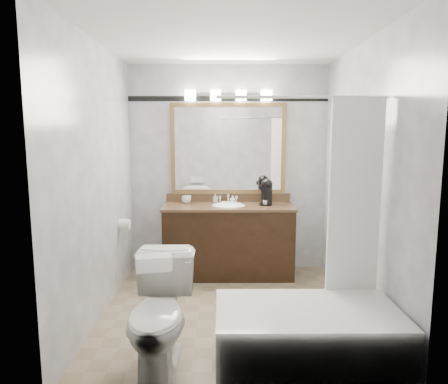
{
  "coord_description": "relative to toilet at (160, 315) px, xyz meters",
  "views": [
    {
      "loc": [
        -0.08,
        -3.6,
        1.67
      ],
      "look_at": [
        -0.06,
        0.35,
        1.1
      ],
      "focal_mm": 32.0,
      "sensor_mm": 36.0,
      "label": 1
    }
  ],
  "objects": [
    {
      "name": "room",
      "position": [
        0.52,
        0.92,
        0.85
      ],
      "size": [
        2.42,
        2.62,
        2.52
      ],
      "color": "gray",
      "rests_on": "ground"
    },
    {
      "name": "vanity",
      "position": [
        0.52,
        1.94,
        0.04
      ],
      "size": [
        1.53,
        0.58,
        0.97
      ],
      "color": "black",
      "rests_on": "ground"
    },
    {
      "name": "mirror",
      "position": [
        0.52,
        2.2,
        1.1
      ],
      "size": [
        1.4,
        0.04,
        1.1
      ],
      "color": "olive",
      "rests_on": "room"
    },
    {
      "name": "vanity_light_bar",
      "position": [
        0.52,
        2.15,
        1.73
      ],
      "size": [
        1.02,
        0.14,
        0.12
      ],
      "color": "silver",
      "rests_on": "room"
    },
    {
      "name": "accent_stripe",
      "position": [
        0.52,
        2.21,
        1.7
      ],
      "size": [
        2.4,
        0.01,
        0.06
      ],
      "primitive_type": "cube",
      "color": "black",
      "rests_on": "room"
    },
    {
      "name": "bathtub",
      "position": [
        1.07,
        0.02,
        -0.12
      ],
      "size": [
        1.3,
        0.75,
        1.96
      ],
      "color": "white",
      "rests_on": "ground"
    },
    {
      "name": "tp_roll",
      "position": [
        -0.62,
        1.58,
        0.3
      ],
      "size": [
        0.11,
        0.12,
        0.12
      ],
      "primitive_type": "cylinder",
      "rotation": [
        0.0,
        1.57,
        0.0
      ],
      "color": "white",
      "rests_on": "room"
    },
    {
      "name": "toilet",
      "position": [
        0.0,
        0.0,
        0.0
      ],
      "size": [
        0.46,
        0.8,
        0.81
      ],
      "primitive_type": "imported",
      "rotation": [
        0.0,
        0.0,
        -0.01
      ],
      "color": "white",
      "rests_on": "ground"
    },
    {
      "name": "tissue_box",
      "position": [
        0.0,
        -0.2,
        0.45
      ],
      "size": [
        0.25,
        0.17,
        0.09
      ],
      "primitive_type": "cube",
      "rotation": [
        0.0,
        0.0,
        0.23
      ],
      "color": "white",
      "rests_on": "toilet"
    },
    {
      "name": "coffee_maker",
      "position": [
        0.97,
        1.99,
        0.6
      ],
      "size": [
        0.17,
        0.2,
        0.31
      ],
      "rotation": [
        0.0,
        0.0,
        -0.37
      ],
      "color": "black",
      "rests_on": "vanity"
    },
    {
      "name": "cup_left",
      "position": [
        0.01,
        2.08,
        0.49
      ],
      "size": [
        0.13,
        0.13,
        0.09
      ],
      "primitive_type": "imported",
      "rotation": [
        0.0,
        0.0,
        -0.28
      ],
      "color": "white",
      "rests_on": "vanity"
    },
    {
      "name": "cup_right",
      "position": [
        0.02,
        2.08,
        0.49
      ],
      "size": [
        0.13,
        0.13,
        0.09
      ],
      "primitive_type": "imported",
      "rotation": [
        0.0,
        0.0,
        0.4
      ],
      "color": "white",
      "rests_on": "vanity"
    },
    {
      "name": "soap_bottle_a",
      "position": [
        0.36,
        2.15,
        0.5
      ],
      "size": [
        0.06,
        0.06,
        0.1
      ],
      "primitive_type": "imported",
      "rotation": [
        0.0,
        0.0,
        0.36
      ],
      "color": "white",
      "rests_on": "vanity"
    },
    {
      "name": "soap_bottle_b",
      "position": [
        0.57,
        2.1,
        0.49
      ],
      "size": [
        0.09,
        0.09,
        0.09
      ],
      "primitive_type": "imported",
      "rotation": [
        0.0,
        0.0,
        -0.24
      ],
      "color": "white",
      "rests_on": "vanity"
    },
    {
      "name": "soap_bar",
      "position": [
        0.48,
        2.05,
        0.46
      ],
      "size": [
        0.09,
        0.07,
        0.02
      ],
      "primitive_type": "cube",
      "rotation": [
        0.0,
        0.0,
        -0.27
      ],
      "color": "beige",
      "rests_on": "vanity"
    }
  ]
}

